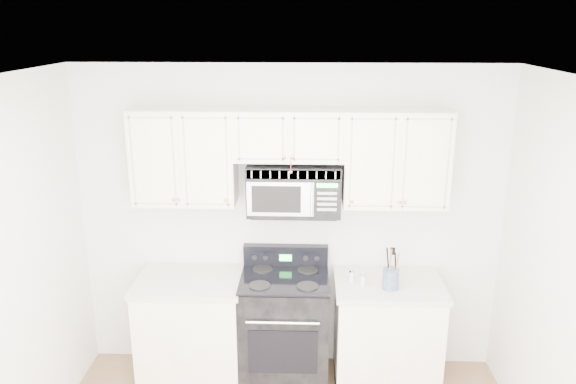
{
  "coord_description": "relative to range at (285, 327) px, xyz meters",
  "views": [
    {
      "loc": [
        0.15,
        -2.65,
        2.91
      ],
      "look_at": [
        0.0,
        1.3,
        1.7
      ],
      "focal_mm": 35.0,
      "sensor_mm": 36.0,
      "label": 1
    }
  ],
  "objects": [
    {
      "name": "shaker_salt",
      "position": [
        0.54,
        -0.02,
        0.49
      ],
      "size": [
        0.04,
        0.04,
        0.1
      ],
      "color": "silver",
      "rests_on": "base_cabinet_right"
    },
    {
      "name": "upper_cabinets",
      "position": [
        0.03,
        0.13,
        1.45
      ],
      "size": [
        2.44,
        0.37,
        0.75
      ],
      "color": "beige",
      "rests_on": "ground"
    },
    {
      "name": "base_cabinet_left",
      "position": [
        -0.77,
        -0.01,
        -0.06
      ],
      "size": [
        0.86,
        0.65,
        0.92
      ],
      "color": "beige",
      "rests_on": "ground"
    },
    {
      "name": "microwave",
      "position": [
        0.07,
        0.11,
        1.17
      ],
      "size": [
        0.73,
        0.41,
        0.4
      ],
      "color": "black",
      "rests_on": "ground"
    },
    {
      "name": "base_cabinet_right",
      "position": [
        0.83,
        -0.01,
        -0.06
      ],
      "size": [
        0.86,
        0.65,
        0.92
      ],
      "color": "beige",
      "rests_on": "ground"
    },
    {
      "name": "utensil_crock",
      "position": [
        0.83,
        -0.13,
        0.52
      ],
      "size": [
        0.13,
        0.13,
        0.34
      ],
      "color": "slate",
      "rests_on": "base_cabinet_right"
    },
    {
      "name": "range",
      "position": [
        0.0,
        0.0,
        0.0
      ],
      "size": [
        0.71,
        0.65,
        1.11
      ],
      "color": "black",
      "rests_on": "ground"
    },
    {
      "name": "room",
      "position": [
        0.03,
        -1.45,
        0.82
      ],
      "size": [
        3.51,
        3.51,
        2.61
      ],
      "color": "olive",
      "rests_on": "ground"
    },
    {
      "name": "shaker_pepper",
      "position": [
        0.62,
        -0.09,
        0.49
      ],
      "size": [
        0.04,
        0.04,
        0.1
      ],
      "color": "silver",
      "rests_on": "base_cabinet_right"
    }
  ]
}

